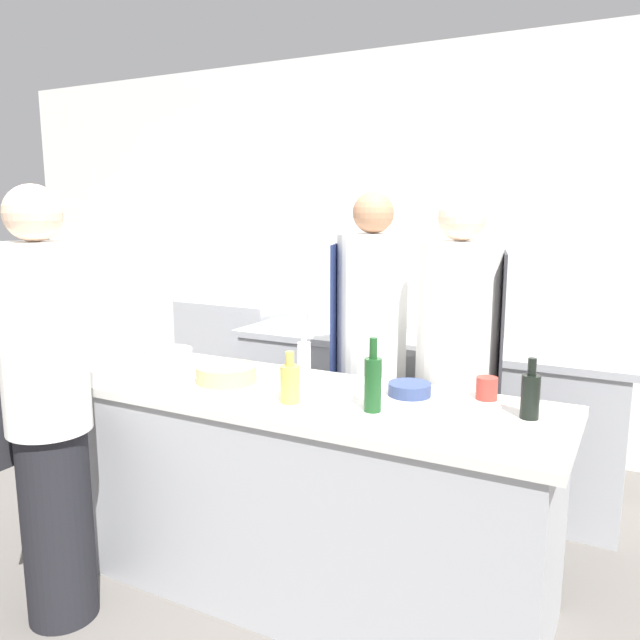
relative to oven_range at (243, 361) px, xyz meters
name	(u,v)px	position (x,y,z in m)	size (l,w,h in m)	color
ground_plane	(284,582)	(1.42, -1.74, -0.49)	(16.00, 16.00, 0.00)	#605B56
wall_back	(436,249)	(1.42, 0.39, 0.91)	(8.00, 0.06, 2.80)	silver
prep_counter	(283,488)	(1.42, -1.74, -0.03)	(2.39, 0.73, 0.91)	#A8AAAF
pass_counter	(420,413)	(1.62, -0.47, -0.03)	(2.36, 0.57, 0.91)	#A8AAAF
oven_range	(243,361)	(0.00, 0.00, 0.00)	(0.79, 0.68, 0.99)	#A8AAAF
chef_at_prep_near	(48,409)	(0.72, -2.37, 0.41)	(0.34, 0.33, 1.78)	black
chef_at_stove	(456,381)	(2.01, -1.11, 0.38)	(0.43, 0.42, 1.75)	black
chef_at_pass_far	(370,363)	(1.53, -1.02, 0.39)	(0.42, 0.41, 1.77)	black
bottle_olive_oil	(530,395)	(2.43, -1.63, 0.51)	(0.07, 0.07, 0.23)	black
bottle_vinegar	(290,382)	(1.54, -1.88, 0.50)	(0.08, 0.08, 0.21)	#B2A84C
bottle_wine	(304,361)	(1.46, -1.61, 0.52)	(0.06, 0.06, 0.26)	silver
bottle_cooking_oil	(373,382)	(1.88, -1.82, 0.53)	(0.07, 0.07, 0.29)	#19471E
bowl_mixing_large	(169,354)	(0.62, -1.55, 0.45)	(0.24, 0.24, 0.06)	#B7BABC
bowl_prep_small	(226,374)	(1.13, -1.75, 0.46)	(0.27, 0.27, 0.07)	tan
bowl_ceramic_blue	(410,389)	(1.94, -1.56, 0.45)	(0.18, 0.18, 0.05)	navy
cup	(487,388)	(2.23, -1.47, 0.47)	(0.09, 0.09, 0.09)	#B2382D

